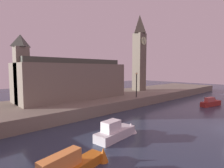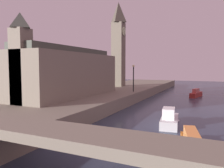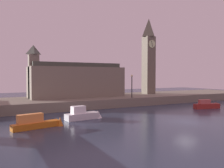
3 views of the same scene
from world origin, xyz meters
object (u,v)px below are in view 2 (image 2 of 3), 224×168
parliament_hall (66,72)px  boat_patrol_orange (193,143)px  clock_tower (118,43)px  boat_dinghy_red (196,94)px  boat_ferry_white (170,119)px  streetlamp (133,75)px

parliament_hall → boat_patrol_orange: 19.61m
clock_tower → boat_dinghy_red: size_ratio=3.20×
boat_patrol_orange → boat_ferry_white: 6.53m
parliament_hall → boat_patrol_orange: parliament_hall is taller
boat_dinghy_red → boat_ferry_white: 21.61m
clock_tower → parliament_hall: size_ratio=0.95×
clock_tower → boat_dinghy_red: bearing=-84.3°
boat_dinghy_red → boat_patrol_orange: boat_patrol_orange is taller
parliament_hall → boat_ferry_white: 15.15m
parliament_hall → boat_dinghy_red: 23.75m
boat_ferry_white → parliament_hall: bearing=76.0°
clock_tower → parliament_hall: clock_tower is taller
parliament_hall → boat_ferry_white: (-3.54, -14.17, -4.03)m
boat_dinghy_red → boat_patrol_orange: size_ratio=0.92×
parliament_hall → boat_patrol_orange: (-9.59, -16.61, -4.05)m
parliament_hall → boat_ferry_white: size_ratio=3.44×
clock_tower → boat_patrol_orange: 32.24m
boat_ferry_white → boat_dinghy_red: bearing=-1.9°
streetlamp → boat_patrol_orange: (-18.04, -10.22, -3.53)m
clock_tower → boat_ferry_white: size_ratio=3.26×
clock_tower → streetlamp: clock_tower is taller
clock_tower → boat_ferry_white: 26.17m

